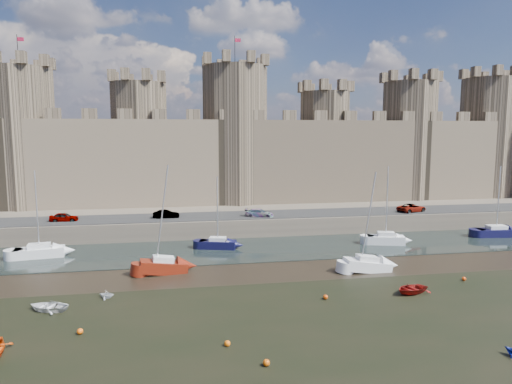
# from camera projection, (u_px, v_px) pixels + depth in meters

# --- Properties ---
(ground) EXTENTS (160.00, 160.00, 0.00)m
(ground) POSITION_uv_depth(u_px,v_px,m) (294.00, 333.00, 32.69)
(ground) COLOR black
(ground) RESTS_ON ground
(seaweed_patch) EXTENTS (70.00, 34.00, 0.01)m
(seaweed_patch) POSITION_uv_depth(u_px,v_px,m) (320.00, 376.00, 26.83)
(seaweed_patch) COLOR black
(seaweed_patch) RESTS_ON ground
(water_channel) EXTENTS (160.00, 12.00, 0.08)m
(water_channel) POSITION_uv_depth(u_px,v_px,m) (245.00, 250.00, 56.14)
(water_channel) COLOR black
(water_channel) RESTS_ON ground
(quay) EXTENTS (160.00, 60.00, 2.50)m
(quay) POSITION_uv_depth(u_px,v_px,m) (218.00, 199.00, 91.18)
(quay) COLOR #4C443A
(quay) RESTS_ON ground
(road) EXTENTS (160.00, 7.00, 0.10)m
(road) POSITION_uv_depth(u_px,v_px,m) (234.00, 215.00, 65.60)
(road) COLOR black
(road) RESTS_ON quay
(castle) EXTENTS (108.50, 11.00, 29.00)m
(castle) POSITION_uv_depth(u_px,v_px,m) (220.00, 149.00, 78.03)
(castle) COLOR #42382B
(castle) RESTS_ON quay
(car_0) EXTENTS (3.66, 1.53, 1.24)m
(car_0) POSITION_uv_depth(u_px,v_px,m) (64.00, 217.00, 61.04)
(car_0) COLOR gray
(car_0) RESTS_ON quay
(car_1) EXTENTS (3.64, 1.38, 1.19)m
(car_1) POSITION_uv_depth(u_px,v_px,m) (166.00, 214.00, 63.42)
(car_1) COLOR gray
(car_1) RESTS_ON quay
(car_2) EXTENTS (4.29, 2.80, 1.16)m
(car_2) POSITION_uv_depth(u_px,v_px,m) (259.00, 213.00, 64.49)
(car_2) COLOR gray
(car_2) RESTS_ON quay
(car_3) EXTENTS (5.11, 3.59, 1.30)m
(car_3) POSITION_uv_depth(u_px,v_px,m) (412.00, 208.00, 68.51)
(car_3) COLOR gray
(car_3) RESTS_ON quay
(sailboat_0) EXTENTS (5.60, 2.83, 10.03)m
(sailboat_0) POSITION_uv_depth(u_px,v_px,m) (39.00, 251.00, 52.45)
(sailboat_0) COLOR silver
(sailboat_0) RESTS_ON ground
(sailboat_1) EXTENTS (4.78, 2.91, 8.97)m
(sailboat_1) POSITION_uv_depth(u_px,v_px,m) (218.00, 243.00, 56.51)
(sailboat_1) COLOR black
(sailboat_1) RESTS_ON ground
(sailboat_2) EXTENTS (4.98, 3.03, 10.05)m
(sailboat_2) POSITION_uv_depth(u_px,v_px,m) (386.00, 239.00, 58.72)
(sailboat_2) COLOR white
(sailboat_2) RESTS_ON ground
(sailboat_3) EXTENTS (5.73, 2.65, 9.75)m
(sailboat_3) POSITION_uv_depth(u_px,v_px,m) (496.00, 231.00, 63.23)
(sailboat_3) COLOR black
(sailboat_3) RESTS_ON ground
(sailboat_4) EXTENTS (4.98, 2.49, 11.14)m
(sailboat_4) POSITION_uv_depth(u_px,v_px,m) (164.00, 266.00, 46.64)
(sailboat_4) COLOR #65190B
(sailboat_4) RESTS_ON ground
(sailboat_5) EXTENTS (4.83, 1.92, 10.38)m
(sailboat_5) POSITION_uv_depth(u_px,v_px,m) (367.00, 264.00, 47.33)
(sailboat_5) COLOR white
(sailboat_5) RESTS_ON ground
(dinghy_3) EXTENTS (1.75, 1.65, 0.73)m
(dinghy_3) POSITION_uv_depth(u_px,v_px,m) (107.00, 294.00, 39.51)
(dinghy_3) COLOR white
(dinghy_3) RESTS_ON ground
(dinghy_4) EXTENTS (4.24, 3.76, 0.73)m
(dinghy_4) POSITION_uv_depth(u_px,v_px,m) (411.00, 289.00, 40.75)
(dinghy_4) COLOR maroon
(dinghy_4) RESTS_ON ground
(dinghy_6) EXTENTS (3.76, 3.22, 0.66)m
(dinghy_6) POSITION_uv_depth(u_px,v_px,m) (48.00, 306.00, 36.84)
(dinghy_6) COLOR silver
(dinghy_6) RESTS_ON ground
(buoy_0) EXTENTS (0.44, 0.44, 0.44)m
(buoy_0) POSITION_uv_depth(u_px,v_px,m) (80.00, 331.00, 32.41)
(buoy_0) COLOR #E8560A
(buoy_0) RESTS_ON ground
(buoy_1) EXTENTS (0.42, 0.42, 0.42)m
(buoy_1) POSITION_uv_depth(u_px,v_px,m) (325.00, 297.00, 39.28)
(buoy_1) COLOR #C93F08
(buoy_1) RESTS_ON ground
(buoy_2) EXTENTS (0.44, 0.44, 0.44)m
(buoy_2) POSITION_uv_depth(u_px,v_px,m) (266.00, 363.00, 27.95)
(buoy_2) COLOR #C24C08
(buoy_2) RESTS_ON ground
(buoy_3) EXTENTS (0.40, 0.40, 0.40)m
(buoy_3) POSITION_uv_depth(u_px,v_px,m) (464.00, 279.00, 44.27)
(buoy_3) COLOR #DC3D09
(buoy_3) RESTS_ON ground
(buoy_4) EXTENTS (0.42, 0.42, 0.42)m
(buoy_4) POSITION_uv_depth(u_px,v_px,m) (227.00, 343.00, 30.57)
(buoy_4) COLOR #DA5A09
(buoy_4) RESTS_ON ground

